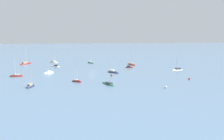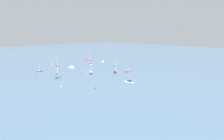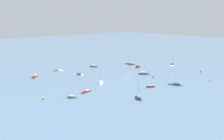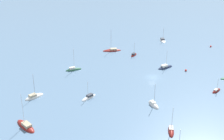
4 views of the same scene
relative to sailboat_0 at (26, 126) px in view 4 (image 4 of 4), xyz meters
The scene contains 14 objects.
ground_plane 51.17m from the sailboat_0, 142.17° to the left, with size 600.00×600.00×0.00m, color slate.
sailboat_0 is the anchor object (origin of this frame).
sailboat_1 65.47m from the sailboat_0, behind, with size 5.50×8.78×10.62m.
sailboat_2 23.51m from the sailboat_0, 147.79° to the left, with size 6.24×4.48×6.79m.
sailboat_3 40.51m from the sailboat_0, 99.61° to the left, with size 5.99×2.14×8.68m.
sailboat_4 40.11m from the sailboat_0, behind, with size 4.90×6.28×9.78m.
sailboat_5 39.14m from the sailboat_0, 120.29° to the left, with size 5.36×4.71×8.61m.
sailboat_7 17.06m from the sailboat_0, 162.15° to the right, with size 6.82×5.68×9.19m.
sailboat_8 64.71m from the sailboat_0, 161.19° to the left, with size 4.98×2.73×6.54m.
sailboat_10 63.66m from the sailboat_0, 122.17° to the left, with size 4.48×3.68×5.72m.
sailboat_11 61.56m from the sailboat_0, 144.93° to the left, with size 6.43×6.55×8.35m.
sailboat_12 90.17m from the sailboat_0, 159.33° to the left, with size 7.33×4.35×7.48m.
mooring_buoy_0 96.85m from the sailboat_0, 145.59° to the left, with size 0.81×0.81×0.81m.
mooring_buoy_2 65.43m from the sailboat_0, 138.32° to the left, with size 0.82×0.82×0.82m.
Camera 4 is at (106.67, 8.49, 50.25)m, focal length 50.00 mm.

